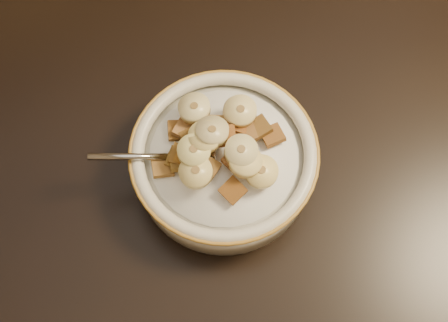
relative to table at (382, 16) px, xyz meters
name	(u,v)px	position (x,y,z in m)	size (l,w,h in m)	color
floor	(305,220)	(0.00, 0.00, -0.78)	(4.00, 4.50, 0.10)	#422816
table	(382,16)	(0.00, 0.00, 0.00)	(1.40, 0.90, 0.04)	black
cereal_bowl	(224,165)	(-0.25, -0.13, 0.04)	(0.17, 0.17, 0.04)	beige
milk	(224,156)	(-0.25, -0.13, 0.06)	(0.15, 0.15, 0.00)	white
spoon	(195,157)	(-0.28, -0.12, 0.07)	(0.03, 0.04, 0.01)	gray
cereal_square_0	(185,130)	(-0.28, -0.10, 0.07)	(0.02, 0.02, 0.01)	olive
cereal_square_1	(187,156)	(-0.28, -0.12, 0.08)	(0.02, 0.02, 0.01)	#975819
cereal_square_2	(192,138)	(-0.27, -0.11, 0.08)	(0.02, 0.02, 0.01)	brown
cereal_square_3	(248,160)	(-0.23, -0.15, 0.08)	(0.02, 0.02, 0.01)	brown
cereal_square_4	(180,161)	(-0.29, -0.13, 0.07)	(0.02, 0.02, 0.01)	olive
cereal_square_5	(233,190)	(-0.26, -0.17, 0.07)	(0.02, 0.02, 0.01)	brown
cereal_square_6	(238,123)	(-0.23, -0.11, 0.08)	(0.02, 0.02, 0.01)	#623510
cereal_square_7	(273,135)	(-0.20, -0.13, 0.07)	(0.02, 0.02, 0.01)	brown
cereal_square_8	(259,127)	(-0.21, -0.12, 0.07)	(0.02, 0.02, 0.01)	brown
cereal_square_9	(242,122)	(-0.22, -0.11, 0.07)	(0.02, 0.02, 0.01)	brown
cereal_square_10	(225,136)	(-0.25, -0.12, 0.08)	(0.02, 0.02, 0.01)	brown
cereal_square_11	(236,161)	(-0.24, -0.15, 0.08)	(0.02, 0.02, 0.01)	brown
cereal_square_12	(262,171)	(-0.22, -0.16, 0.07)	(0.02, 0.02, 0.01)	brown
cereal_square_13	(216,126)	(-0.25, -0.11, 0.08)	(0.02, 0.02, 0.01)	brown
cereal_square_14	(214,136)	(-0.25, -0.12, 0.08)	(0.02, 0.02, 0.01)	olive
cereal_square_15	(178,130)	(-0.28, -0.09, 0.07)	(0.02, 0.02, 0.01)	brown
cereal_square_16	(207,168)	(-0.27, -0.14, 0.08)	(0.02, 0.02, 0.01)	brown
cereal_square_17	(178,159)	(-0.29, -0.12, 0.07)	(0.02, 0.02, 0.01)	brown
cereal_square_18	(246,132)	(-0.22, -0.12, 0.08)	(0.02, 0.02, 0.01)	brown
cereal_square_19	(163,167)	(-0.31, -0.12, 0.07)	(0.02, 0.02, 0.01)	brown
cereal_square_20	(251,125)	(-0.22, -0.11, 0.07)	(0.02, 0.02, 0.01)	#985021
cereal_square_21	(181,155)	(-0.29, -0.12, 0.08)	(0.02, 0.02, 0.01)	brown
banana_slice_0	(262,172)	(-0.23, -0.17, 0.08)	(0.03, 0.03, 0.01)	#EFCC7E
banana_slice_1	(212,131)	(-0.26, -0.12, 0.10)	(0.03, 0.03, 0.01)	#D1C688
banana_slice_2	(194,151)	(-0.28, -0.13, 0.09)	(0.03, 0.03, 0.01)	#EDDE72
banana_slice_3	(245,162)	(-0.24, -0.15, 0.09)	(0.03, 0.03, 0.01)	#FCE983
banana_slice_4	(241,111)	(-0.22, -0.10, 0.09)	(0.03, 0.03, 0.01)	beige
banana_slice_5	(194,108)	(-0.26, -0.08, 0.09)	(0.03, 0.03, 0.01)	beige
banana_slice_6	(241,151)	(-0.24, -0.14, 0.09)	(0.03, 0.03, 0.01)	beige
banana_slice_7	(205,137)	(-0.26, -0.12, 0.09)	(0.03, 0.03, 0.01)	#E1D06D
banana_slice_8	(196,172)	(-0.28, -0.15, 0.09)	(0.03, 0.03, 0.01)	#E5DA7F
banana_slice_9	(239,112)	(-0.22, -0.10, 0.08)	(0.03, 0.03, 0.01)	beige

